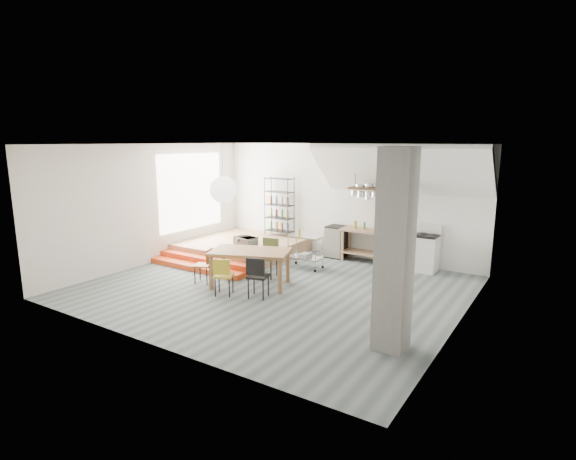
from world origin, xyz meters
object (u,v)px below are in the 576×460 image
Objects in this scene: stove at (425,253)px; rolling_cart at (305,247)px; dining_table at (250,254)px; mini_fridge at (337,242)px.

stove is 1.32× the size of rolling_cart.
stove is at bearing 26.92° from dining_table.
mini_fridge is at bearing 81.92° from rolling_cart.
dining_table is 3.45m from mini_fridge.
rolling_cart is (0.32, 1.93, -0.19)m from dining_table.
rolling_cart reaches higher than dining_table.
stove is 4.52m from dining_table.
stove reaches higher than dining_table.
rolling_cart is (-2.70, -1.43, 0.08)m from stove.
stove is 1.30× the size of mini_fridge.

